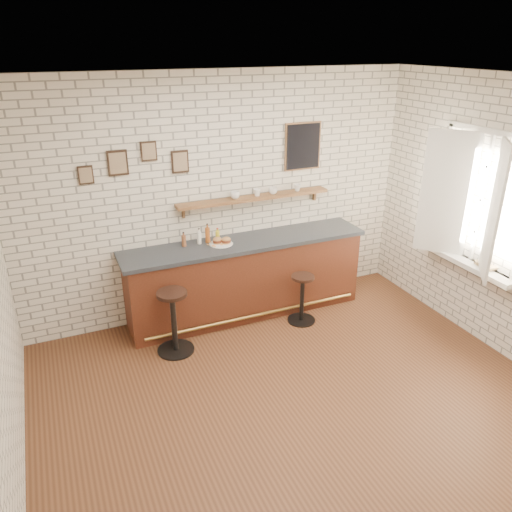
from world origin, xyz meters
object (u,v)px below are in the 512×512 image
object	(u,v)px
book_lower	(481,267)
book_upper	(480,265)
bitters_bottle_amber	(208,235)
shelf_cup_c	(273,191)
bitters_bottle_brown	(184,241)
shelf_cup_d	(297,188)
bitters_bottle_white	(199,238)
ciabatta_sandwich	(222,240)
bar_stool_left	(174,320)
bar_counter	(246,277)
shelf_cup_b	(257,192)
sandwich_plate	(221,244)
condiment_bottle_yellow	(218,236)
bar_stool_right	(302,297)
shelf_cup_a	(235,195)

from	to	relation	value
book_lower	book_upper	xyz separation A→B (m)	(0.00, 0.02, 0.02)
bitters_bottle_amber	shelf_cup_c	world-z (taller)	shelf_cup_c
bitters_bottle_brown	book_upper	bearing A→B (deg)	-30.87
shelf_cup_d	bitters_bottle_white	bearing A→B (deg)	-173.17
ciabatta_sandwich	shelf_cup_d	size ratio (longest dim) A/B	2.43
bitters_bottle_amber	shelf_cup_c	distance (m)	1.01
bar_stool_left	bar_counter	bearing A→B (deg)	24.52
bitters_bottle_amber	book_upper	distance (m)	3.16
shelf_cup_d	shelf_cup_b	bearing A→B (deg)	-175.94
bitters_bottle_amber	book_lower	bearing A→B (deg)	-33.95
shelf_cup_c	book_upper	size ratio (longest dim) A/B	0.44
shelf_cup_c	bitters_bottle_white	bearing A→B (deg)	85.84
sandwich_plate	shelf_cup_c	world-z (taller)	shelf_cup_c
bar_stool_left	shelf_cup_d	world-z (taller)	shelf_cup_d
ciabatta_sandwich	bitters_bottle_brown	size ratio (longest dim) A/B	1.27
bitters_bottle_white	shelf_cup_d	size ratio (longest dim) A/B	2.15
book_upper	shelf_cup_d	bearing A→B (deg)	141.26
bitters_bottle_white	condiment_bottle_yellow	distance (m)	0.24
condiment_bottle_yellow	shelf_cup_b	size ratio (longest dim) A/B	1.75
bar_stool_right	bar_stool_left	bearing A→B (deg)	-179.59
shelf_cup_b	book_upper	distance (m)	2.72
bar_stool_left	shelf_cup_c	xyz separation A→B (m)	(1.54, 0.69, 1.14)
bitters_bottle_brown	bar_stool_right	xyz separation A→B (m)	(1.30, -0.62, -0.74)
bitters_bottle_brown	condiment_bottle_yellow	world-z (taller)	bitters_bottle_brown
bar_counter	bitters_bottle_amber	distance (m)	0.76
sandwich_plate	shelf_cup_c	xyz separation A→B (m)	(0.78, 0.19, 0.53)
bitters_bottle_brown	bitters_bottle_amber	bearing A→B (deg)	0.00
sandwich_plate	bitters_bottle_white	size ratio (longest dim) A/B	1.40
bitters_bottle_amber	bar_stool_left	bearing A→B (deg)	-135.38
sandwich_plate	bitters_bottle_amber	distance (m)	0.20
sandwich_plate	bar_stool_right	xyz separation A→B (m)	(0.88, -0.50, -0.68)
bar_counter	bar_stool_left	bearing A→B (deg)	-155.48
bar_stool_left	shelf_cup_a	size ratio (longest dim) A/B	6.50
bitters_bottle_white	bitters_bottle_amber	distance (m)	0.11
bar_stool_left	bar_stool_right	bearing A→B (deg)	0.41
bitters_bottle_brown	bitters_bottle_white	bearing A→B (deg)	-0.00
ciabatta_sandwich	shelf_cup_a	distance (m)	0.58
shelf_cup_b	book_upper	bearing A→B (deg)	-90.02
bitters_bottle_amber	bar_stool_left	world-z (taller)	bitters_bottle_amber
sandwich_plate	bar_stool_right	bearing A→B (deg)	-29.51
bitters_bottle_brown	shelf_cup_a	distance (m)	0.84
shelf_cup_c	shelf_cup_d	distance (m)	0.35
shelf_cup_d	book_upper	xyz separation A→B (m)	(1.38, -1.82, -0.58)
sandwich_plate	ciabatta_sandwich	world-z (taller)	ciabatta_sandwich
bitters_bottle_white	bar_stool_right	bearing A→B (deg)	-29.01
bitters_bottle_white	shelf_cup_b	bearing A→B (deg)	4.72
sandwich_plate	shelf_cup_a	xyz separation A→B (m)	(0.26, 0.19, 0.53)
ciabatta_sandwich	bitters_bottle_amber	distance (m)	0.19
bar_counter	condiment_bottle_yellow	size ratio (longest dim) A/B	18.72
bitters_bottle_amber	shelf_cup_a	bearing A→B (deg)	9.51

